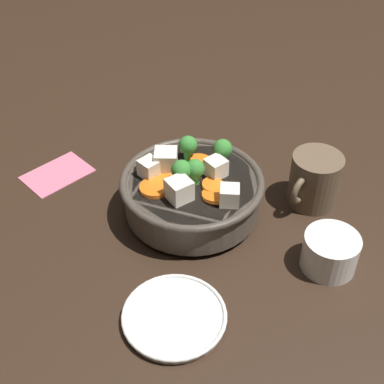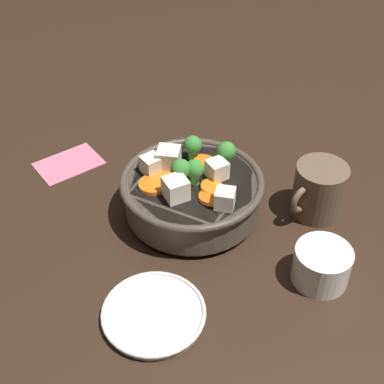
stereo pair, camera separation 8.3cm
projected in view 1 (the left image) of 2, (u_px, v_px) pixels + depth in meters
name	position (u px, v px, depth m)	size (l,w,h in m)	color
ground_plane	(192.00, 212.00, 0.85)	(3.00, 3.00, 0.00)	black
stirfry_bowl	(192.00, 190.00, 0.82)	(0.22, 0.22, 0.11)	#51473D
side_saucer	(174.00, 317.00, 0.69)	(0.14, 0.14, 0.01)	white
tea_cup	(330.00, 252.00, 0.75)	(0.08, 0.08, 0.05)	white
dark_mug	(314.00, 180.00, 0.85)	(0.10, 0.08, 0.09)	brown
napkin	(57.00, 174.00, 0.93)	(0.11, 0.08, 0.00)	#D16B84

